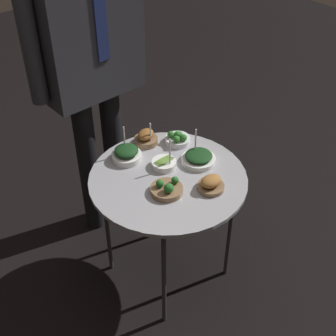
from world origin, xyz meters
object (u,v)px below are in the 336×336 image
bowl_roast_front_center (146,138)px  bowl_asparagus_back_right (164,163)px  bowl_spinach_near_rim (199,158)px  bowl_broccoli_front_right (178,139)px  bowl_broccoli_front_left (167,189)px  bowl_spinach_back_left (126,154)px  bowl_roast_mid_left (211,184)px  serving_cart (168,184)px  waiter_figure (88,45)px

bowl_roast_front_center → bowl_asparagus_back_right: (-0.05, -0.19, -0.01)m
bowl_spinach_near_rim → bowl_broccoli_front_right: size_ratio=1.27×
bowl_spinach_near_rim → bowl_asparagus_back_right: size_ratio=0.96×
bowl_broccoli_front_left → bowl_spinach_near_rim: bearing=14.0°
bowl_spinach_back_left → bowl_roast_mid_left: bearing=-71.0°
serving_cart → bowl_roast_mid_left: (0.08, -0.18, 0.07)m
bowl_asparagus_back_right → bowl_broccoli_front_right: 0.19m
bowl_roast_front_center → waiter_figure: size_ratio=0.08×
bowl_spinach_near_rim → bowl_roast_mid_left: bearing=-118.9°
bowl_roast_mid_left → bowl_broccoli_front_right: size_ratio=0.96×
serving_cart → bowl_spinach_back_left: bowl_spinach_back_left is taller
bowl_roast_mid_left → waiter_figure: (-0.08, 0.71, 0.41)m
serving_cart → bowl_broccoli_front_left: (-0.07, -0.07, 0.06)m
bowl_broccoli_front_left → waiter_figure: waiter_figure is taller
bowl_broccoli_front_left → bowl_roast_mid_left: bowl_broccoli_front_left is taller
serving_cart → bowl_roast_front_center: 0.28m
bowl_roast_mid_left → waiter_figure: waiter_figure is taller
bowl_asparagus_back_right → bowl_spinach_back_left: bearing=120.7°
bowl_roast_front_center → waiter_figure: (-0.09, 0.27, 0.40)m
bowl_spinach_near_rim → bowl_roast_mid_left: 0.19m
serving_cart → bowl_spinach_near_rim: bearing=-3.8°
bowl_broccoli_front_right → bowl_roast_front_center: bearing=139.6°
bowl_asparagus_back_right → bowl_broccoli_front_right: bearing=29.5°
bowl_roast_front_center → bowl_spinach_near_rim: 0.28m
bowl_broccoli_front_left → bowl_roast_front_center: bearing=64.1°
bowl_broccoli_front_left → bowl_broccoli_front_right: bowl_broccoli_front_left is taller
bowl_roast_mid_left → bowl_spinach_back_left: bowl_spinach_back_left is taller
bowl_broccoli_front_right → bowl_spinach_back_left: bearing=167.2°
bowl_spinach_back_left → bowl_asparagus_back_right: bearing=-59.3°
bowl_asparagus_back_right → bowl_broccoli_front_left: bearing=-127.5°
serving_cart → bowl_spinach_near_rim: size_ratio=4.48×
bowl_roast_front_center → bowl_roast_mid_left: 0.44m
bowl_asparagus_back_right → bowl_broccoli_front_right: size_ratio=1.33×
bowl_broccoli_front_right → bowl_spinach_near_rim: bearing=-99.9°
bowl_spinach_back_left → waiter_figure: waiter_figure is taller
bowl_spinach_near_rim → waiter_figure: size_ratio=0.09×
bowl_roast_front_center → bowl_broccoli_front_right: bowl_roast_front_center is taller
bowl_spinach_near_rim → bowl_broccoli_front_left: bearing=-166.0°
bowl_spinach_back_left → bowl_spinach_near_rim: bearing=-45.4°
bowl_spinach_near_rim → bowl_broccoli_front_right: 0.18m
serving_cart → bowl_asparagus_back_right: 0.10m
waiter_figure → bowl_broccoli_front_left: bearing=-96.6°
bowl_roast_mid_left → bowl_spinach_back_left: bearing=109.0°
bowl_broccoli_front_right → waiter_figure: size_ratio=0.07×
bowl_broccoli_front_left → bowl_spinach_near_rim: 0.25m
bowl_roast_mid_left → bowl_spinach_near_rim: bearing=61.1°
bowl_roast_mid_left → bowl_broccoli_front_right: (0.12, 0.34, -0.00)m
bowl_roast_front_center → serving_cart: bearing=-109.2°
serving_cart → bowl_asparagus_back_right: size_ratio=4.30×
serving_cart → bowl_roast_front_center: bearing=70.8°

